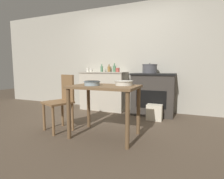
# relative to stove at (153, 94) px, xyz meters

# --- Properties ---
(ground_plane) EXTENTS (14.00, 14.00, 0.00)m
(ground_plane) POSITION_rel_stove_xyz_m (-0.67, -1.26, -0.46)
(ground_plane) COLOR brown
(wall_back) EXTENTS (8.00, 0.07, 2.55)m
(wall_back) POSITION_rel_stove_xyz_m (-0.67, 0.32, 0.82)
(wall_back) COLOR #B2AD9E
(wall_back) RESTS_ON ground_plane
(counter_cabinet) EXTENTS (1.13, 0.52, 0.93)m
(counter_cabinet) POSITION_rel_stove_xyz_m (-1.22, 0.04, 0.01)
(counter_cabinet) COLOR beige
(counter_cabinet) RESTS_ON ground_plane
(stove) EXTENTS (0.92, 0.61, 0.91)m
(stove) POSITION_rel_stove_xyz_m (0.00, 0.00, 0.00)
(stove) COLOR #38332D
(stove) RESTS_ON ground_plane
(work_table) EXTENTS (0.97, 0.66, 0.76)m
(work_table) POSITION_rel_stove_xyz_m (-0.45, -1.57, 0.18)
(work_table) COLOR brown
(work_table) RESTS_ON ground_plane
(chair) EXTENTS (0.53, 0.53, 0.91)m
(chair) POSITION_rel_stove_xyz_m (-1.23, -1.57, 0.04)
(chair) COLOR olive
(chair) RESTS_ON ground_plane
(flour_sack) EXTENTS (0.30, 0.21, 0.31)m
(flour_sack) POSITION_rel_stove_xyz_m (0.10, -0.44, -0.30)
(flour_sack) COLOR beige
(flour_sack) RESTS_ON ground_plane
(stock_pot) EXTENTS (0.32, 0.32, 0.22)m
(stock_pot) POSITION_rel_stove_xyz_m (-0.09, 0.02, 0.55)
(stock_pot) COLOR #4C4C51
(stock_pot) RESTS_ON stove
(mixing_bowl_large) EXTENTS (0.27, 0.27, 0.07)m
(mixing_bowl_large) POSITION_rel_stove_xyz_m (-0.19, -1.46, 0.34)
(mixing_bowl_large) COLOR silver
(mixing_bowl_large) RESTS_ON work_table
(mixing_bowl_small) EXTENTS (0.24, 0.24, 0.07)m
(mixing_bowl_small) POSITION_rel_stove_xyz_m (-0.62, -1.65, 0.34)
(mixing_bowl_small) COLOR #93A8B2
(mixing_bowl_small) RESTS_ON work_table
(bottle_far_left) EXTENTS (0.06, 0.06, 0.19)m
(bottle_far_left) POSITION_rel_stove_xyz_m (-1.30, 0.10, 0.55)
(bottle_far_left) COLOR #517F5B
(bottle_far_left) RESTS_ON counter_cabinet
(bottle_left) EXTENTS (0.08, 0.08, 0.19)m
(bottle_left) POSITION_rel_stove_xyz_m (-1.15, 0.20, 0.55)
(bottle_left) COLOR olive
(bottle_left) RESTS_ON counter_cabinet
(bottle_mid_left) EXTENTS (0.08, 0.08, 0.21)m
(bottle_mid_left) POSITION_rel_stove_xyz_m (-0.96, 0.10, 0.56)
(bottle_mid_left) COLOR #517F5B
(bottle_mid_left) RESTS_ON counter_cabinet
(cup_center_left) EXTENTS (0.09, 0.09, 0.09)m
(cup_center_left) POSITION_rel_stove_xyz_m (-0.80, -0.11, 0.52)
(cup_center_left) COLOR #B74C42
(cup_center_left) RESTS_ON counter_cabinet
(cup_center) EXTENTS (0.07, 0.07, 0.10)m
(cup_center) POSITION_rel_stove_xyz_m (-1.63, -0.02, 0.53)
(cup_center) COLOR silver
(cup_center) RESTS_ON counter_cabinet
(cup_center_right) EXTENTS (0.07, 0.07, 0.08)m
(cup_center_right) POSITION_rel_stove_xyz_m (-1.48, -0.13, 0.52)
(cup_center_right) COLOR silver
(cup_center_right) RESTS_ON counter_cabinet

